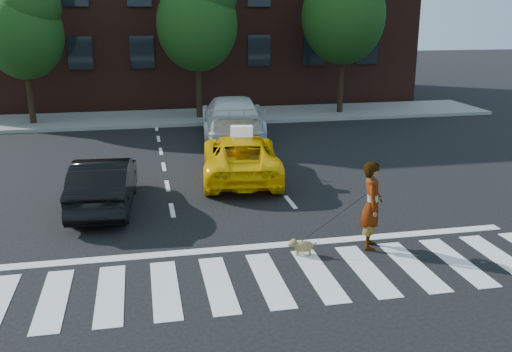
# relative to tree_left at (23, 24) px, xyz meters

# --- Properties ---
(ground) EXTENTS (120.00, 120.00, 0.00)m
(ground) POSITION_rel_tree_left_xyz_m (6.97, -17.00, -4.44)
(ground) COLOR black
(ground) RESTS_ON ground
(crosswalk) EXTENTS (13.00, 2.40, 0.01)m
(crosswalk) POSITION_rel_tree_left_xyz_m (6.97, -17.00, -4.43)
(crosswalk) COLOR silver
(crosswalk) RESTS_ON ground
(stop_line) EXTENTS (12.00, 0.30, 0.01)m
(stop_line) POSITION_rel_tree_left_xyz_m (6.97, -15.40, -4.43)
(stop_line) COLOR silver
(stop_line) RESTS_ON ground
(sidewalk_far) EXTENTS (30.00, 4.00, 0.15)m
(sidewalk_far) POSITION_rel_tree_left_xyz_m (6.97, 0.50, -4.37)
(sidewalk_far) COLOR slate
(sidewalk_far) RESTS_ON ground
(tree_left) EXTENTS (3.39, 3.38, 6.50)m
(tree_left) POSITION_rel_tree_left_xyz_m (0.00, 0.00, 0.00)
(tree_left) COLOR black
(tree_left) RESTS_ON ground
(tree_mid) EXTENTS (3.69, 3.69, 7.10)m
(tree_mid) POSITION_rel_tree_left_xyz_m (7.50, -0.00, 0.41)
(tree_mid) COLOR black
(tree_mid) RESTS_ON ground
(tree_right) EXTENTS (4.00, 4.00, 7.70)m
(tree_right) POSITION_rel_tree_left_xyz_m (14.50, -0.00, 0.82)
(tree_right) COLOR black
(tree_right) RESTS_ON ground
(taxi) EXTENTS (2.85, 5.13, 1.36)m
(taxi) POSITION_rel_tree_left_xyz_m (7.66, -10.00, -3.76)
(taxi) COLOR #FAC105
(taxi) RESTS_ON ground
(black_sedan) EXTENTS (1.70, 4.18, 1.35)m
(black_sedan) POSITION_rel_tree_left_xyz_m (3.66, -12.01, -3.76)
(black_sedan) COLOR black
(black_sedan) RESTS_ON ground
(white_suv) EXTENTS (2.98, 6.10, 1.71)m
(white_suv) POSITION_rel_tree_left_xyz_m (8.37, -4.10, -3.59)
(white_suv) COLOR silver
(white_suv) RESTS_ON ground
(woman) EXTENTS (0.69, 0.83, 1.94)m
(woman) POSITION_rel_tree_left_xyz_m (9.49, -15.90, -3.47)
(woman) COLOR #999999
(woman) RESTS_ON ground
(dog) EXTENTS (0.61, 0.35, 0.35)m
(dog) POSITION_rel_tree_left_xyz_m (7.89, -16.00, -4.23)
(dog) COLOR brown
(dog) RESTS_ON ground
(taxi_sign) EXTENTS (0.68, 0.36, 0.32)m
(taxi_sign) POSITION_rel_tree_left_xyz_m (7.66, -10.20, -2.92)
(taxi_sign) COLOR white
(taxi_sign) RESTS_ON taxi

